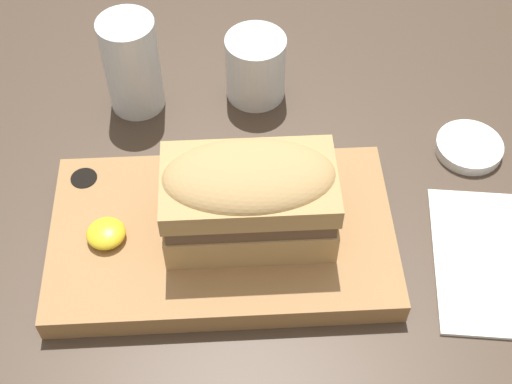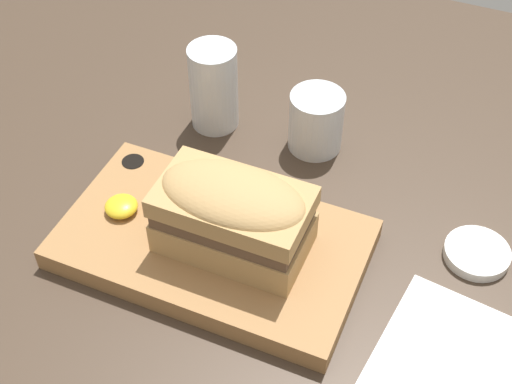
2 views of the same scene
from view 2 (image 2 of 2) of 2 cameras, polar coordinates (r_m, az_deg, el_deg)
dining_table at (r=83.60cm, az=2.98°, el=-5.29°), size 198.92×123.54×2.00cm
serving_board at (r=81.92cm, az=-3.53°, el=-4.14°), size 34.36×19.88×2.83cm
sandwich at (r=76.12cm, az=-1.84°, el=-1.66°), size 16.40×9.42×9.61cm
mustard_dollop at (r=84.15cm, az=-10.73°, el=-1.13°), size 3.87×3.87×1.55cm
water_glass at (r=95.92cm, az=-3.39°, el=7.98°), size 6.45×6.45×11.96cm
wine_glass at (r=93.35cm, az=4.82°, el=5.49°), size 7.11×7.11×8.16cm
napkin at (r=76.75cm, az=15.61°, el=-13.25°), size 17.69×19.15×0.40cm
condiment_dish at (r=85.64cm, az=17.25°, el=-4.71°), size 7.53×7.53×1.27cm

